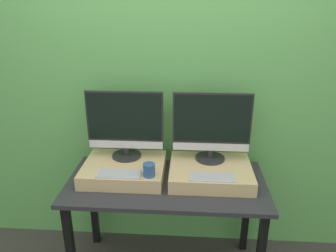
# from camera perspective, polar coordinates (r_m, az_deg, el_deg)

# --- Properties ---
(wall_back) EXTENTS (8.00, 0.04, 2.60)m
(wall_back) POSITION_cam_1_polar(r_m,az_deg,el_deg) (2.46, 0.37, 5.75)
(wall_back) COLOR #66B75B
(wall_back) RESTS_ON ground_plane
(workbench) EXTENTS (1.37, 0.67, 0.78)m
(workbench) POSITION_cam_1_polar(r_m,az_deg,el_deg) (2.34, -0.29, -11.69)
(workbench) COLOR #2D2D33
(workbench) RESTS_ON ground_plane
(wooden_riser_left) EXTENTS (0.56, 0.46, 0.10)m
(wooden_riser_left) POSITION_cam_1_polar(r_m,az_deg,el_deg) (2.36, -7.64, -7.50)
(wooden_riser_left) COLOR #D6B77F
(wooden_riser_left) RESTS_ON workbench
(monitor_left) EXTENTS (0.54, 0.21, 0.49)m
(monitor_left) POSITION_cam_1_polar(r_m,az_deg,el_deg) (2.33, -7.49, 0.40)
(monitor_left) COLOR #282828
(monitor_left) RESTS_ON wooden_riser_left
(keyboard_left) EXTENTS (0.29, 0.11, 0.01)m
(keyboard_left) POSITION_cam_1_polar(r_m,az_deg,el_deg) (2.19, -8.52, -8.24)
(keyboard_left) COLOR silver
(keyboard_left) RESTS_ON wooden_riser_left
(mug) EXTENTS (0.08, 0.08, 0.09)m
(mug) POSITION_cam_1_polar(r_m,az_deg,el_deg) (2.14, -3.33, -7.65)
(mug) COLOR #335693
(mug) RESTS_ON wooden_riser_left
(wooden_riser_right) EXTENTS (0.56, 0.46, 0.10)m
(wooden_riser_right) POSITION_cam_1_polar(r_m,az_deg,el_deg) (2.32, 7.39, -7.99)
(wooden_riser_right) COLOR #D6B77F
(wooden_riser_right) RESTS_ON workbench
(monitor_right) EXTENTS (0.54, 0.21, 0.49)m
(monitor_right) POSITION_cam_1_polar(r_m,az_deg,el_deg) (2.29, 7.61, 0.03)
(monitor_right) COLOR #282828
(monitor_right) RESTS_ON wooden_riser_right
(keyboard_right) EXTENTS (0.29, 0.11, 0.01)m
(keyboard_right) POSITION_cam_1_polar(r_m,az_deg,el_deg) (2.15, 7.69, -8.80)
(keyboard_right) COLOR silver
(keyboard_right) RESTS_ON wooden_riser_right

